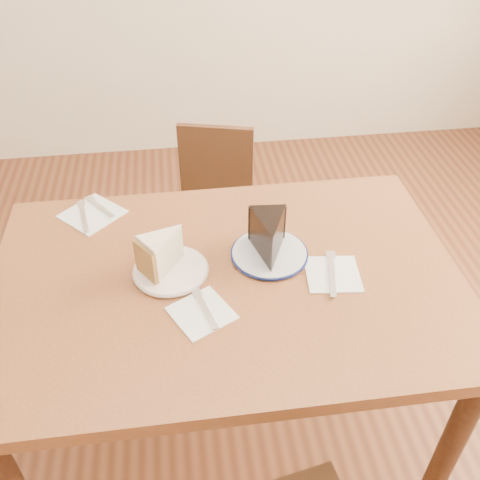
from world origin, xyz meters
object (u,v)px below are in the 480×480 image
(carrot_cake, at_px, (165,252))
(chocolate_cake, at_px, (269,240))
(chair_far, at_px, (213,210))
(plate_navy, at_px, (269,254))
(table, at_px, (228,303))
(plate_cream, at_px, (171,271))

(carrot_cake, distance_m, chocolate_cake, 0.27)
(chair_far, bearing_deg, plate_navy, 112.44)
(chocolate_cake, bearing_deg, carrot_cake, 5.80)
(table, bearing_deg, plate_navy, 28.05)
(table, relative_size, chocolate_cake, 8.79)
(plate_cream, relative_size, plate_navy, 0.94)
(carrot_cake, bearing_deg, chair_far, 131.34)
(table, height_order, chair_far, table)
(chocolate_cake, bearing_deg, plate_navy, -104.94)
(table, distance_m, carrot_cake, 0.22)
(table, height_order, plate_cream, plate_cream)
(plate_cream, bearing_deg, table, -13.33)
(chair_far, relative_size, plate_cream, 3.86)
(plate_cream, bearing_deg, chair_far, 77.19)
(plate_cream, xyz_separation_m, chocolate_cake, (0.26, 0.02, 0.06))
(plate_cream, distance_m, plate_navy, 0.26)
(chair_far, bearing_deg, table, 102.76)
(chair_far, distance_m, carrot_cake, 0.84)
(chair_far, bearing_deg, carrot_cake, 90.94)
(chair_far, xyz_separation_m, chocolate_cake, (0.09, -0.71, 0.41))
(chair_far, bearing_deg, chocolate_cake, 112.03)
(chair_far, xyz_separation_m, plate_cream, (-0.17, -0.73, 0.36))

